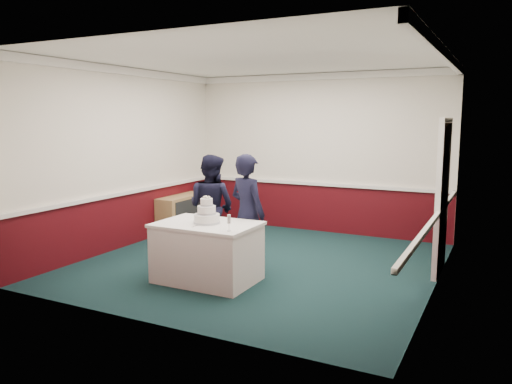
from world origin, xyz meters
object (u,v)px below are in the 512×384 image
at_px(person_man, 211,207).
at_px(cake_table, 207,252).
at_px(person_woman, 247,213).
at_px(sideboard, 183,213).
at_px(champagne_flute, 229,220).
at_px(cake_knife, 196,226).
at_px(wedding_cake, 207,215).

bearing_deg(person_man, cake_table, 124.38).
distance_m(cake_table, person_woman, 0.80).
xyz_separation_m(sideboard, person_man, (1.50, -1.35, 0.46)).
xyz_separation_m(cake_table, champagne_flute, (0.50, -0.28, 0.53)).
xyz_separation_m(cake_knife, person_woman, (0.32, 0.81, 0.05)).
xyz_separation_m(sideboard, person_woman, (2.30, -1.69, 0.49)).
bearing_deg(person_woman, wedding_cake, 83.72).
bearing_deg(wedding_cake, person_woman, 64.91).
height_order(cake_table, person_woman, person_woman).
distance_m(cake_table, person_man, 1.16).
bearing_deg(cake_table, wedding_cake, 90.00).
bearing_deg(cake_table, cake_knife, -98.53).
relative_size(cake_knife, person_man, 0.14).
distance_m(sideboard, cake_knife, 3.23).
bearing_deg(person_woman, champagne_flute, 122.32).
distance_m(cake_table, wedding_cake, 0.50).
bearing_deg(sideboard, champagne_flute, -45.72).
bearing_deg(person_man, person_woman, 162.85).
bearing_deg(person_woman, cake_knife, 87.52).
bearing_deg(person_woman, person_man, -3.92).
bearing_deg(cake_knife, champagne_flute, -10.94).
height_order(sideboard, wedding_cake, wedding_cake).
xyz_separation_m(sideboard, cake_table, (2.02, -2.30, 0.05)).
xyz_separation_m(sideboard, cake_knife, (1.99, -2.50, 0.44)).
bearing_deg(cake_table, sideboard, 131.24).
bearing_deg(champagne_flute, sideboard, 134.28).
xyz_separation_m(cake_table, wedding_cake, (-0.00, 0.00, 0.50)).
bearing_deg(wedding_cake, champagne_flute, -29.25).
bearing_deg(champagne_flute, person_man, 129.74).
xyz_separation_m(champagne_flute, person_man, (-1.02, 1.23, -0.12)).
bearing_deg(sideboard, cake_table, -48.76).
distance_m(cake_knife, champagne_flute, 0.55).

